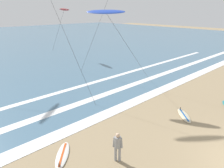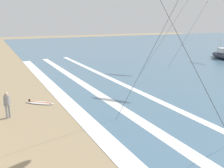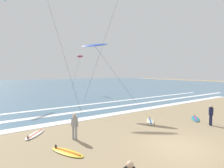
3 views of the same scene
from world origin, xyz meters
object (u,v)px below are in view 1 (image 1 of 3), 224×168
Objects in this scene: surfer_background_far at (118,145)px; surfboard_foreground_flat at (63,155)px; kite_red_distant_high at (64,10)px; surfboard_left_pile at (184,115)px; kite_blue_high_left at (106,12)px.

surfer_background_far is 3.00m from surfboard_foreground_flat.
surfer_background_far is 0.17× the size of kite_red_distant_high.
surfboard_left_pile is 0.27× the size of kite_blue_high_left.
surfboard_left_pile is 0.99× the size of surfboard_foreground_flat.
kite_blue_high_left reaches higher than surfboard_left_pile.
surfboard_foreground_flat is 0.27× the size of kite_blue_high_left.
kite_red_distant_high reaches higher than surfboard_left_pile.
surfer_background_far is at bearing -114.71° from kite_red_distant_high.
surfboard_left_pile is 0.21× the size of kite_red_distant_high.
kite_blue_high_left is 0.79× the size of kite_red_distant_high.
kite_blue_high_left is (6.89, 4.50, 6.87)m from surfboard_foreground_flat.
surfer_background_far is at bearing -179.68° from surfboard_left_pile.
surfboard_left_pile is at bearing -14.23° from surfboard_foreground_flat.
kite_red_distant_high is at bearing 71.68° from kite_blue_high_left.
kite_blue_high_left is 16.01m from kite_red_distant_high.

